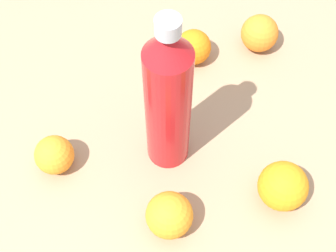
# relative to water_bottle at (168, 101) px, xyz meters

# --- Properties ---
(ground_plane) EXTENTS (2.40, 2.40, 0.00)m
(ground_plane) POSITION_rel_water_bottle_xyz_m (-0.02, 0.02, -0.15)
(ground_plane) COLOR #9E7F60
(water_bottle) EXTENTS (0.07, 0.07, 0.32)m
(water_bottle) POSITION_rel_water_bottle_xyz_m (0.00, 0.00, 0.00)
(water_bottle) COLOR red
(water_bottle) RESTS_ON ground_plane
(orange_1) EXTENTS (0.08, 0.08, 0.08)m
(orange_1) POSITION_rel_water_bottle_xyz_m (0.17, -0.11, -0.11)
(orange_1) COLOR orange
(orange_1) RESTS_ON ground_plane
(orange_2) EXTENTS (0.07, 0.07, 0.07)m
(orange_2) POSITION_rel_water_bottle_xyz_m (-0.01, -0.13, -0.11)
(orange_2) COLOR orange
(orange_2) RESTS_ON ground_plane
(orange_3) EXTENTS (0.07, 0.07, 0.07)m
(orange_3) POSITION_rel_water_bottle_xyz_m (-0.19, -0.01, -0.12)
(orange_3) COLOR orange
(orange_3) RESTS_ON ground_plane
(orange_4) EXTENTS (0.07, 0.07, 0.07)m
(orange_4) POSITION_rel_water_bottle_xyz_m (0.20, 0.22, -0.11)
(orange_4) COLOR orange
(orange_4) RESTS_ON ground_plane
(orange_5) EXTENTS (0.07, 0.07, 0.07)m
(orange_5) POSITION_rel_water_bottle_xyz_m (0.07, 0.20, -0.12)
(orange_5) COLOR orange
(orange_5) RESTS_ON ground_plane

